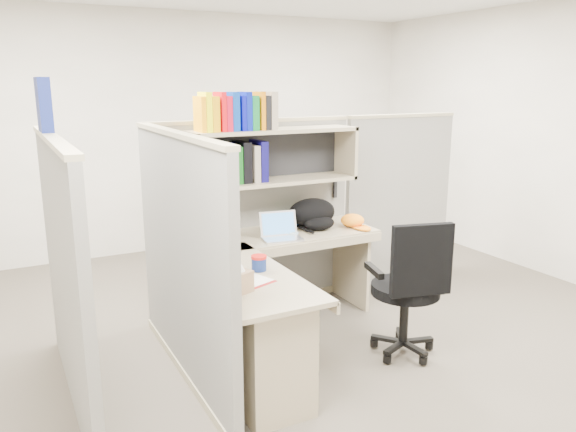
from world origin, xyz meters
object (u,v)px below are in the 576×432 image
backpack (315,214)px  task_chair (407,309)px  laptop (282,226)px  snack_canister (259,263)px  desk (272,316)px

backpack → task_chair: bearing=-67.2°
laptop → snack_canister: laptop is taller
desk → snack_canister: size_ratio=17.05×
backpack → task_chair: size_ratio=0.41×
desk → laptop: laptop is taller
snack_canister → task_chair: (1.02, -0.27, -0.42)m
laptop → backpack: size_ratio=0.72×
snack_canister → backpack: bearing=41.5°
desk → backpack: bearing=46.3°
laptop → task_chair: (0.56, -0.85, -0.47)m
backpack → task_chair: 1.16m
desk → task_chair: task_chair is taller
snack_canister → laptop: bearing=51.4°
backpack → snack_canister: size_ratio=4.06×
desk → task_chair: size_ratio=1.70×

